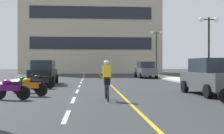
% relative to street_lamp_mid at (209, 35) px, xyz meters
% --- Properties ---
extents(ground_plane, '(140.00, 140.00, 0.00)m').
position_rel_street_lamp_mid_xyz_m(ground_plane, '(-7.34, 2.86, -3.68)').
color(ground_plane, '#2D3033').
extents(curb_left, '(2.40, 72.00, 0.12)m').
position_rel_street_lamp_mid_xyz_m(curb_left, '(-14.54, 5.86, -3.62)').
color(curb_left, '#B7B2A8').
rests_on(curb_left, ground).
extents(curb_right, '(2.40, 72.00, 0.12)m').
position_rel_street_lamp_mid_xyz_m(curb_right, '(-0.14, 5.86, -3.62)').
color(curb_right, '#B7B2A8').
rests_on(curb_right, ground).
extents(lane_dash_1, '(0.14, 2.20, 0.01)m').
position_rel_street_lamp_mid_xyz_m(lane_dash_1, '(-9.34, -12.14, -3.68)').
color(lane_dash_1, silver).
rests_on(lane_dash_1, ground).
extents(lane_dash_2, '(0.14, 2.20, 0.01)m').
position_rel_street_lamp_mid_xyz_m(lane_dash_2, '(-9.34, -8.14, -3.68)').
color(lane_dash_2, silver).
rests_on(lane_dash_2, ground).
extents(lane_dash_3, '(0.14, 2.20, 0.01)m').
position_rel_street_lamp_mid_xyz_m(lane_dash_3, '(-9.34, -4.14, -3.68)').
color(lane_dash_3, silver).
rests_on(lane_dash_3, ground).
extents(lane_dash_4, '(0.14, 2.20, 0.01)m').
position_rel_street_lamp_mid_xyz_m(lane_dash_4, '(-9.34, -0.14, -3.68)').
color(lane_dash_4, silver).
rests_on(lane_dash_4, ground).
extents(lane_dash_5, '(0.14, 2.20, 0.01)m').
position_rel_street_lamp_mid_xyz_m(lane_dash_5, '(-9.34, 3.86, -3.68)').
color(lane_dash_5, silver).
rests_on(lane_dash_5, ground).
extents(lane_dash_6, '(0.14, 2.20, 0.01)m').
position_rel_street_lamp_mid_xyz_m(lane_dash_6, '(-9.34, 7.86, -3.68)').
color(lane_dash_6, silver).
rests_on(lane_dash_6, ground).
extents(lane_dash_7, '(0.14, 2.20, 0.01)m').
position_rel_street_lamp_mid_xyz_m(lane_dash_7, '(-9.34, 11.86, -3.68)').
color(lane_dash_7, silver).
rests_on(lane_dash_7, ground).
extents(lane_dash_8, '(0.14, 2.20, 0.01)m').
position_rel_street_lamp_mid_xyz_m(lane_dash_8, '(-9.34, 15.86, -3.68)').
color(lane_dash_8, silver).
rests_on(lane_dash_8, ground).
extents(lane_dash_9, '(0.14, 2.20, 0.01)m').
position_rel_street_lamp_mid_xyz_m(lane_dash_9, '(-9.34, 19.86, -3.68)').
color(lane_dash_9, silver).
rests_on(lane_dash_9, ground).
extents(lane_dash_10, '(0.14, 2.20, 0.01)m').
position_rel_street_lamp_mid_xyz_m(lane_dash_10, '(-9.34, 23.86, -3.68)').
color(lane_dash_10, silver).
rests_on(lane_dash_10, ground).
extents(lane_dash_11, '(0.14, 2.20, 0.01)m').
position_rel_street_lamp_mid_xyz_m(lane_dash_11, '(-9.34, 27.86, -3.68)').
color(lane_dash_11, silver).
rests_on(lane_dash_11, ground).
extents(centre_line_yellow, '(0.12, 66.00, 0.01)m').
position_rel_street_lamp_mid_xyz_m(centre_line_yellow, '(-7.09, 5.86, -3.68)').
color(centre_line_yellow, gold).
rests_on(centre_line_yellow, ground).
extents(office_building, '(23.30, 9.05, 16.41)m').
position_rel_street_lamp_mid_xyz_m(office_building, '(-8.28, 31.32, 4.52)').
color(office_building, '#BCAD93').
rests_on(office_building, ground).
extents(street_lamp_mid, '(1.46, 0.36, 4.83)m').
position_rel_street_lamp_mid_xyz_m(street_lamp_mid, '(0.00, 0.00, 0.00)').
color(street_lamp_mid, black).
rests_on(street_lamp_mid, curb_right).
extents(street_lamp_far, '(1.46, 0.36, 5.51)m').
position_rel_street_lamp_mid_xyz_m(street_lamp_far, '(-0.21, 15.71, 0.43)').
color(street_lamp_far, black).
rests_on(street_lamp_far, curb_right).
extents(parked_car_near, '(2.08, 4.28, 1.82)m').
position_rel_street_lamp_mid_xyz_m(parked_car_near, '(-2.61, -6.60, -2.77)').
color(parked_car_near, black).
rests_on(parked_car_near, ground).
extents(parked_car_mid, '(1.95, 4.21, 1.82)m').
position_rel_street_lamp_mid_xyz_m(parked_car_mid, '(-12.12, 1.89, -2.77)').
color(parked_car_mid, black).
rests_on(parked_car_mid, ground).
extents(parked_car_far, '(2.02, 4.25, 1.82)m').
position_rel_street_lamp_mid_xyz_m(parked_car_far, '(-2.40, 11.61, -2.77)').
color(parked_car_far, black).
rests_on(parked_car_far, ground).
extents(motorcycle_4, '(1.68, 0.65, 0.92)m').
position_rel_street_lamp_mid_xyz_m(motorcycle_4, '(-12.02, -7.84, -3.21)').
color(motorcycle_4, black).
rests_on(motorcycle_4, ground).
extents(motorcycle_5, '(1.66, 0.75, 0.92)m').
position_rel_street_lamp_mid_xyz_m(motorcycle_5, '(-11.48, -6.42, -3.21)').
color(motorcycle_5, black).
rests_on(motorcycle_5, ground).
extents(motorcycle_6, '(1.63, 0.81, 0.92)m').
position_rel_street_lamp_mid_xyz_m(motorcycle_6, '(-11.96, -4.76, -3.21)').
color(motorcycle_6, black).
rests_on(motorcycle_6, ground).
extents(motorcycle_7, '(1.70, 0.60, 0.92)m').
position_rel_street_lamp_mid_xyz_m(motorcycle_7, '(-11.66, -2.24, -3.21)').
color(motorcycle_7, black).
rests_on(motorcycle_7, ground).
extents(cyclist_rider, '(0.42, 1.77, 1.71)m').
position_rel_street_lamp_mid_xyz_m(cyclist_rider, '(-7.93, -8.36, -2.79)').
color(cyclist_rider, black).
rests_on(cyclist_rider, ground).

